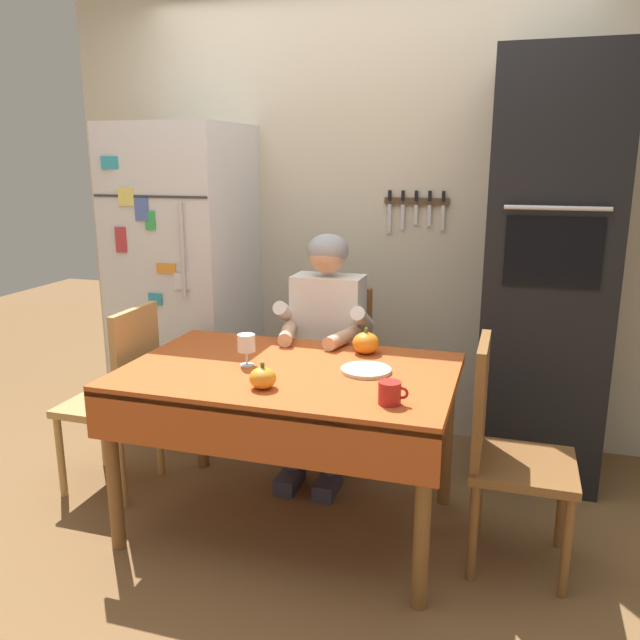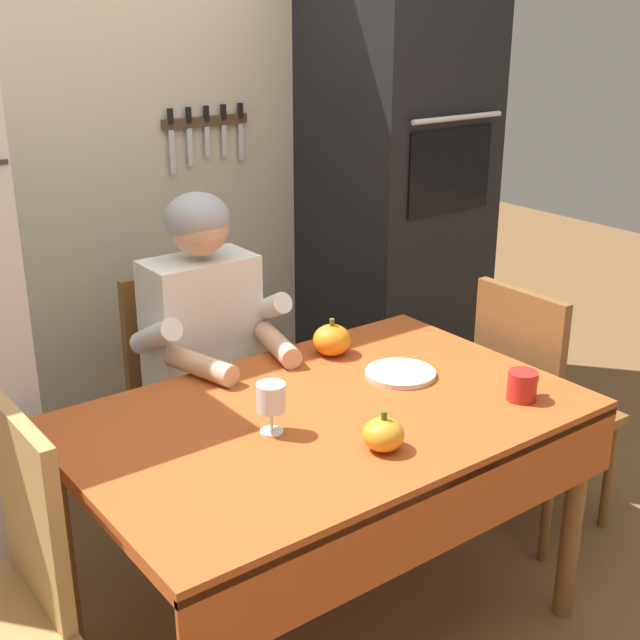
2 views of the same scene
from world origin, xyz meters
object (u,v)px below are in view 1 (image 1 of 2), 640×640
(wall_oven, at_px, (548,274))
(wine_glass, at_px, (246,344))
(coffee_mug, at_px, (390,393))
(chair_behind_person, at_px, (334,365))
(dining_table, at_px, (288,389))
(refrigerator, at_px, (186,283))
(chair_right_side, at_px, (504,445))
(serving_tray, at_px, (366,370))
(pumpkin_large, at_px, (263,378))
(seated_person, at_px, (324,334))
(pumpkin_medium, at_px, (366,343))
(chair_left_side, at_px, (121,391))

(wall_oven, xyz_separation_m, wine_glass, (-1.24, -0.92, -0.21))
(coffee_mug, bearing_deg, chair_behind_person, 115.85)
(dining_table, bearing_deg, coffee_mug, -27.46)
(refrigerator, relative_size, chair_right_side, 1.94)
(wall_oven, height_order, dining_table, wall_oven)
(dining_table, relative_size, serving_tray, 6.56)
(wine_glass, bearing_deg, chair_right_side, 0.74)
(pumpkin_large, bearing_deg, dining_table, 86.33)
(seated_person, bearing_deg, coffee_mug, -59.41)
(refrigerator, relative_size, pumpkin_medium, 14.69)
(coffee_mug, bearing_deg, serving_tray, 116.78)
(refrigerator, bearing_deg, chair_behind_person, -5.54)
(chair_right_side, bearing_deg, dining_table, -178.72)
(coffee_mug, height_order, wine_glass, wine_glass)
(pumpkin_medium, bearing_deg, wall_oven, 36.89)
(serving_tray, bearing_deg, chair_left_side, 178.84)
(chair_behind_person, relative_size, chair_left_side, 1.00)
(refrigerator, height_order, wall_oven, wall_oven)
(refrigerator, distance_m, serving_tray, 1.52)
(seated_person, relative_size, wine_glass, 8.91)
(wall_oven, bearing_deg, pumpkin_medium, -143.11)
(chair_right_side, xyz_separation_m, pumpkin_medium, (-0.64, 0.31, 0.28))
(refrigerator, height_order, chair_right_side, refrigerator)
(chair_behind_person, xyz_separation_m, seated_person, (-0.00, -0.19, 0.23))
(seated_person, height_order, chair_left_side, seated_person)
(wine_glass, bearing_deg, wall_oven, 36.50)
(chair_behind_person, bearing_deg, coffee_mug, -64.15)
(chair_left_side, bearing_deg, coffee_mug, -14.24)
(wall_oven, xyz_separation_m, coffee_mug, (-0.56, -1.18, -0.27))
(chair_left_side, height_order, wine_glass, chair_left_side)
(refrigerator, relative_size, chair_left_side, 1.94)
(chair_behind_person, bearing_deg, chair_left_side, -141.83)
(seated_person, bearing_deg, wine_glass, -105.99)
(chair_left_side, relative_size, chair_right_side, 1.00)
(chair_left_side, relative_size, pumpkin_large, 8.70)
(chair_right_side, height_order, pumpkin_large, chair_right_side)
(wall_oven, height_order, coffee_mug, wall_oven)
(seated_person, distance_m, wine_glass, 0.63)
(wall_oven, bearing_deg, wine_glass, -143.50)
(chair_right_side, xyz_separation_m, wine_glass, (-1.09, -0.01, 0.33))
(chair_left_side, distance_m, pumpkin_large, 0.99)
(pumpkin_large, height_order, serving_tray, pumpkin_large)
(chair_right_side, distance_m, coffee_mug, 0.56)
(refrigerator, xyz_separation_m, wine_glass, (0.76, -0.88, -0.06))
(refrigerator, bearing_deg, seated_person, -16.67)
(dining_table, height_order, serving_tray, serving_tray)
(chair_behind_person, bearing_deg, dining_table, -88.73)
(seated_person, relative_size, serving_tray, 5.84)
(dining_table, relative_size, pumpkin_medium, 11.43)
(chair_behind_person, xyz_separation_m, coffee_mug, (0.51, -1.05, 0.27))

